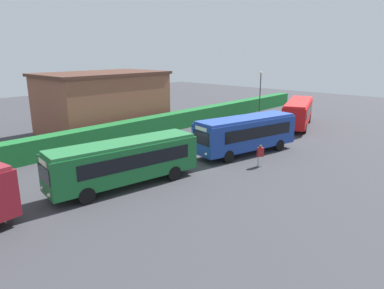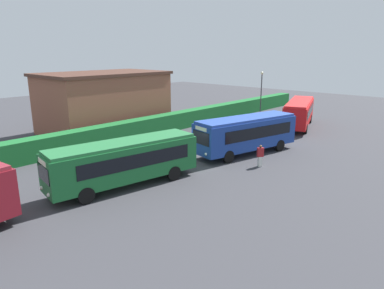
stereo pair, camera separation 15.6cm
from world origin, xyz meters
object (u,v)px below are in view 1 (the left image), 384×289
object	(u,v)px
bus_blue	(246,133)
lamppost	(260,88)
bus_red	(298,112)
bus_green	(125,161)
person_center	(260,155)

from	to	relation	value
bus_blue	lamppost	size ratio (longest dim) A/B	1.69
bus_blue	lamppost	xyz separation A→B (m)	(17.05, 9.04, 1.80)
bus_red	lamppost	world-z (taller)	lamppost
bus_green	bus_blue	bearing A→B (deg)	-177.97
bus_green	lamppost	distance (m)	29.63
bus_blue	lamppost	world-z (taller)	lamppost
bus_green	person_center	xyz separation A→B (m)	(9.31, -4.36, -0.85)
bus_green	bus_red	xyz separation A→B (m)	(24.68, 0.01, 0.02)
bus_green	person_center	world-z (taller)	bus_green
lamppost	bus_red	bearing A→B (deg)	-117.74
person_center	lamppost	xyz separation A→B (m)	(19.30, 11.85, 2.73)
person_center	lamppost	world-z (taller)	lamppost
bus_blue	lamppost	distance (m)	19.38
bus_red	person_center	xyz separation A→B (m)	(-15.37, -4.37, -0.87)
bus_green	bus_red	world-z (taller)	bus_red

